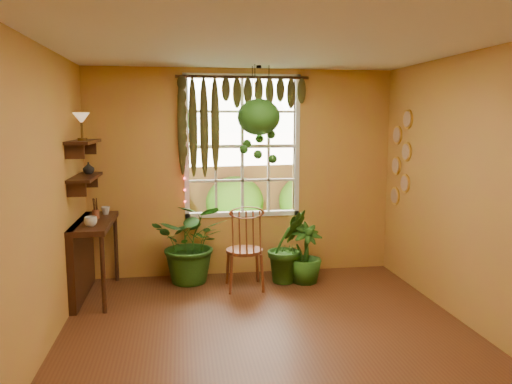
# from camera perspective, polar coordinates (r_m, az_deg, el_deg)

# --- Properties ---
(floor) EXTENTS (4.50, 4.50, 0.00)m
(floor) POSITION_cam_1_polar(r_m,az_deg,el_deg) (4.76, 2.05, -17.17)
(floor) COLOR #5B311A
(floor) RESTS_ON ground
(ceiling) EXTENTS (4.50, 4.50, 0.00)m
(ceiling) POSITION_cam_1_polar(r_m,az_deg,el_deg) (4.35, 2.24, 16.95)
(ceiling) COLOR silver
(ceiling) RESTS_ON wall_back
(wall_back) EXTENTS (4.00, 0.00, 4.00)m
(wall_back) POSITION_cam_1_polar(r_m,az_deg,el_deg) (6.56, -1.54, 2.17)
(wall_back) COLOR #C27C42
(wall_back) RESTS_ON floor
(wall_left) EXTENTS (0.00, 4.50, 4.50)m
(wall_left) POSITION_cam_1_polar(r_m,az_deg,el_deg) (4.44, -24.12, -1.43)
(wall_left) COLOR #C27C42
(wall_left) RESTS_ON floor
(wall_right) EXTENTS (0.00, 4.50, 4.50)m
(wall_right) POSITION_cam_1_polar(r_m,az_deg,el_deg) (5.12, 24.72, -0.28)
(wall_right) COLOR #C27C42
(wall_right) RESTS_ON floor
(window) EXTENTS (1.52, 0.10, 1.86)m
(window) POSITION_cam_1_polar(r_m,az_deg,el_deg) (6.56, -1.58, 5.24)
(window) COLOR white
(window) RESTS_ON wall_back
(valance_vine) EXTENTS (1.70, 0.12, 1.10)m
(valance_vine) POSITION_cam_1_polar(r_m,az_deg,el_deg) (6.43, -2.23, 10.32)
(valance_vine) COLOR #371C0F
(valance_vine) RESTS_ON window
(string_lights) EXTENTS (0.03, 0.03, 1.54)m
(string_lights) POSITION_cam_1_polar(r_m,az_deg,el_deg) (6.42, -8.26, 5.54)
(string_lights) COLOR #FF2633
(string_lights) RESTS_ON window
(wall_plates) EXTENTS (0.04, 0.32, 1.10)m
(wall_plates) POSITION_cam_1_polar(r_m,az_deg,el_deg) (6.65, 16.21, 3.66)
(wall_plates) COLOR beige
(wall_plates) RESTS_ON wall_right
(counter_ledge) EXTENTS (0.40, 1.20, 0.90)m
(counter_ledge) POSITION_cam_1_polar(r_m,az_deg,el_deg) (6.11, -18.89, -6.33)
(counter_ledge) COLOR #371C0F
(counter_ledge) RESTS_ON floor
(shelf_lower) EXTENTS (0.25, 0.90, 0.04)m
(shelf_lower) POSITION_cam_1_polar(r_m,az_deg,el_deg) (5.95, -18.94, 1.60)
(shelf_lower) COLOR #371C0F
(shelf_lower) RESTS_ON wall_left
(shelf_upper) EXTENTS (0.25, 0.90, 0.04)m
(shelf_upper) POSITION_cam_1_polar(r_m,az_deg,el_deg) (5.92, -19.12, 5.45)
(shelf_upper) COLOR #371C0F
(shelf_upper) RESTS_ON wall_left
(backyard) EXTENTS (14.00, 10.00, 12.00)m
(backyard) POSITION_cam_1_polar(r_m,az_deg,el_deg) (11.17, -3.27, 4.30)
(backyard) COLOR #205317
(backyard) RESTS_ON ground
(windsor_chair) EXTENTS (0.45, 0.48, 1.20)m
(windsor_chair) POSITION_cam_1_polar(r_m,az_deg,el_deg) (6.10, -1.28, -7.91)
(windsor_chair) COLOR brown
(windsor_chair) RESTS_ON floor
(potted_plant_left) EXTENTS (1.08, 0.98, 1.03)m
(potted_plant_left) POSITION_cam_1_polar(r_m,az_deg,el_deg) (6.35, -7.30, -5.73)
(potted_plant_left) COLOR #1D4412
(potted_plant_left) RESTS_ON floor
(potted_plant_mid) EXTENTS (0.61, 0.54, 0.93)m
(potted_plant_mid) POSITION_cam_1_polar(r_m,az_deg,el_deg) (6.34, 3.63, -6.18)
(potted_plant_mid) COLOR #1D4412
(potted_plant_mid) RESTS_ON floor
(potted_plant_right) EXTENTS (0.55, 0.55, 0.76)m
(potted_plant_right) POSITION_cam_1_polar(r_m,az_deg,el_deg) (6.36, 5.63, -6.98)
(potted_plant_right) COLOR #1D4412
(potted_plant_right) RESTS_ON floor
(hanging_basket) EXTENTS (0.53, 0.53, 1.21)m
(hanging_basket) POSITION_cam_1_polar(r_m,az_deg,el_deg) (6.19, 0.31, 7.92)
(hanging_basket) COLOR black
(hanging_basket) RESTS_ON ceiling
(cup_a) EXTENTS (0.15, 0.15, 0.11)m
(cup_a) POSITION_cam_1_polar(r_m,az_deg,el_deg) (5.68, -18.37, -3.22)
(cup_a) COLOR silver
(cup_a) RESTS_ON counter_ledge
(cup_b) EXTENTS (0.11, 0.11, 0.10)m
(cup_b) POSITION_cam_1_polar(r_m,az_deg,el_deg) (6.34, -16.80, -2.05)
(cup_b) COLOR beige
(cup_b) RESTS_ON counter_ledge
(brush_jar) EXTENTS (0.08, 0.08, 0.30)m
(brush_jar) POSITION_cam_1_polar(r_m,az_deg,el_deg) (6.12, -17.86, -1.79)
(brush_jar) COLOR brown
(brush_jar) RESTS_ON counter_ledge
(shelf_vase) EXTENTS (0.14, 0.14, 0.14)m
(shelf_vase) POSITION_cam_1_polar(r_m,az_deg,el_deg) (6.15, -18.59, 2.61)
(shelf_vase) COLOR #B2AD99
(shelf_vase) RESTS_ON shelf_lower
(tiffany_lamp) EXTENTS (0.18, 0.18, 0.30)m
(tiffany_lamp) POSITION_cam_1_polar(r_m,az_deg,el_deg) (5.78, -19.33, 7.77)
(tiffany_lamp) COLOR brown
(tiffany_lamp) RESTS_ON shelf_upper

